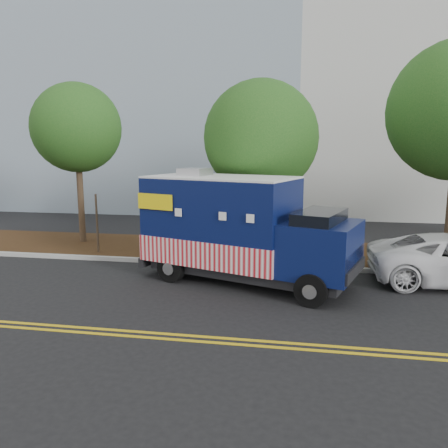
# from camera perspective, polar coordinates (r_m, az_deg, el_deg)

# --- Properties ---
(ground) EXTENTS (120.00, 120.00, 0.00)m
(ground) POSITION_cam_1_polar(r_m,az_deg,el_deg) (14.09, 0.77, -7.08)
(ground) COLOR black
(ground) RESTS_ON ground
(curb) EXTENTS (120.00, 0.18, 0.15)m
(curb) POSITION_cam_1_polar(r_m,az_deg,el_deg) (15.40, 1.59, -5.30)
(curb) COLOR #9E9E99
(curb) RESTS_ON ground
(mulch_strip) EXTENTS (120.00, 4.00, 0.15)m
(mulch_strip) POSITION_cam_1_polar(r_m,az_deg,el_deg) (17.41, 2.59, -3.50)
(mulch_strip) COLOR black
(mulch_strip) RESTS_ON ground
(centerline_near) EXTENTS (120.00, 0.10, 0.01)m
(centerline_near) POSITION_cam_1_polar(r_m,az_deg,el_deg) (9.99, -3.39, -14.43)
(centerline_near) COLOR gold
(centerline_near) RESTS_ON ground
(centerline_far) EXTENTS (120.00, 0.10, 0.01)m
(centerline_far) POSITION_cam_1_polar(r_m,az_deg,el_deg) (9.77, -3.74, -15.02)
(centerline_far) COLOR gold
(centerline_far) RESTS_ON ground
(tree_a) EXTENTS (3.65, 3.65, 6.75)m
(tree_a) POSITION_cam_1_polar(r_m,az_deg,el_deg) (19.34, -18.68, 11.77)
(tree_a) COLOR #38281C
(tree_a) RESTS_ON ground
(tree_b) EXTENTS (4.22, 4.22, 6.59)m
(tree_b) POSITION_cam_1_polar(r_m,az_deg,el_deg) (16.44, 4.84, 11.15)
(tree_b) COLOR #38281C
(tree_b) RESTS_ON ground
(sign_post) EXTENTS (0.06, 0.06, 2.40)m
(sign_post) POSITION_cam_1_polar(r_m,az_deg,el_deg) (17.30, -16.24, -0.18)
(sign_post) COLOR #473828
(sign_post) RESTS_ON ground
(food_truck) EXTENTS (6.99, 4.37, 3.48)m
(food_truck) POSITION_cam_1_polar(r_m,az_deg,el_deg) (13.46, 1.81, -0.98)
(food_truck) COLOR black
(food_truck) RESTS_ON ground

